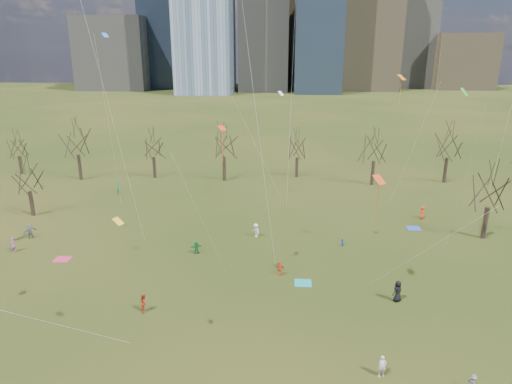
# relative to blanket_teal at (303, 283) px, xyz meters

# --- Properties ---
(ground) EXTENTS (500.00, 500.00, 0.00)m
(ground) POSITION_rel_blanket_teal_xyz_m (-4.80, -6.05, -0.01)
(ground) COLOR black
(ground) RESTS_ON ground
(downtown_skyline) EXTENTS (212.50, 78.00, 118.00)m
(downtown_skyline) POSITION_rel_blanket_teal_xyz_m (-7.23, 204.59, 38.99)
(downtown_skyline) COLOR slate
(downtown_skyline) RESTS_ON ground
(bare_tree_row) EXTENTS (113.04, 29.80, 9.50)m
(bare_tree_row) POSITION_rel_blanket_teal_xyz_m (-4.88, 31.17, 6.10)
(bare_tree_row) COLOR black
(bare_tree_row) RESTS_ON ground
(blanket_teal) EXTENTS (1.60, 1.50, 0.03)m
(blanket_teal) POSITION_rel_blanket_teal_xyz_m (0.00, 0.00, 0.00)
(blanket_teal) COLOR teal
(blanket_teal) RESTS_ON ground
(blanket_navy) EXTENTS (1.60, 1.50, 0.03)m
(blanket_navy) POSITION_rel_blanket_teal_xyz_m (14.00, 14.49, 0.00)
(blanket_navy) COLOR #2646B5
(blanket_navy) RESTS_ON ground
(blanket_crimson) EXTENTS (1.60, 1.50, 0.03)m
(blanket_crimson) POSITION_rel_blanket_teal_xyz_m (-24.91, 3.51, 0.00)
(blanket_crimson) COLOR #C9284E
(blanket_crimson) RESTS_ON ground
(person_1) EXTENTS (0.65, 0.52, 1.57)m
(person_1) POSITION_rel_blanket_teal_xyz_m (4.81, -12.40, 0.77)
(person_1) COLOR silver
(person_1) RESTS_ON ground
(person_2) EXTENTS (0.71, 0.87, 1.64)m
(person_2) POSITION_rel_blanket_teal_xyz_m (-13.40, -5.62, 0.81)
(person_2) COLOR #A53017
(person_2) RESTS_ON ground
(person_3) EXTENTS (0.73, 0.92, 1.25)m
(person_3) POSITION_rel_blanket_teal_xyz_m (10.32, -13.46, 0.61)
(person_3) COLOR #5F5E63
(person_3) RESTS_ON ground
(person_4) EXTENTS (0.89, 0.47, 1.45)m
(person_4) POSITION_rel_blanket_teal_xyz_m (-2.20, 1.39, 0.71)
(person_4) COLOR #F2441A
(person_4) RESTS_ON ground
(person_5) EXTENTS (1.42, 0.90, 1.47)m
(person_5) POSITION_rel_blanket_teal_xyz_m (-11.17, 5.76, 0.72)
(person_5) COLOR #1B7936
(person_5) RESTS_ON ground
(person_6) EXTENTS (1.13, 1.05, 1.94)m
(person_6) POSITION_rel_blanket_teal_xyz_m (8.05, -2.67, 0.96)
(person_6) COLOR black
(person_6) RESTS_ON ground
(person_7) EXTENTS (0.39, 0.60, 1.63)m
(person_7) POSITION_rel_blanket_teal_xyz_m (-31.00, 4.99, 0.80)
(person_7) COLOR #A0509F
(person_7) RESTS_ON ground
(person_8) EXTENTS (0.51, 0.56, 0.93)m
(person_8) POSITION_rel_blanket_teal_xyz_m (4.63, 8.59, 0.45)
(person_8) COLOR #2860AE
(person_8) RESTS_ON ground
(person_9) EXTENTS (1.18, 1.20, 1.65)m
(person_9) POSITION_rel_blanket_teal_xyz_m (-5.11, 10.65, 0.81)
(person_9) COLOR silver
(person_9) RESTS_ON ground
(person_11) EXTENTS (1.41, 1.59, 1.75)m
(person_11) POSITION_rel_blanket_teal_xyz_m (-31.15, 8.74, 0.86)
(person_11) COLOR slate
(person_11) RESTS_ON ground
(person_12) EXTENTS (0.70, 0.91, 1.67)m
(person_12) POSITION_rel_blanket_teal_xyz_m (15.89, 17.89, 0.82)
(person_12) COLOR red
(person_12) RESTS_ON ground
(person_13) EXTENTS (0.67, 0.80, 1.88)m
(person_13) POSITION_rel_blanket_teal_xyz_m (-26.75, 25.63, 0.93)
(person_13) COLOR #18703E
(person_13) RESTS_ON ground
(kites_airborne) EXTENTS (72.92, 43.87, 31.63)m
(kites_airborne) POSITION_rel_blanket_teal_xyz_m (-3.09, 6.14, 12.98)
(kites_airborne) COLOR #F93215
(kites_airborne) RESTS_ON ground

